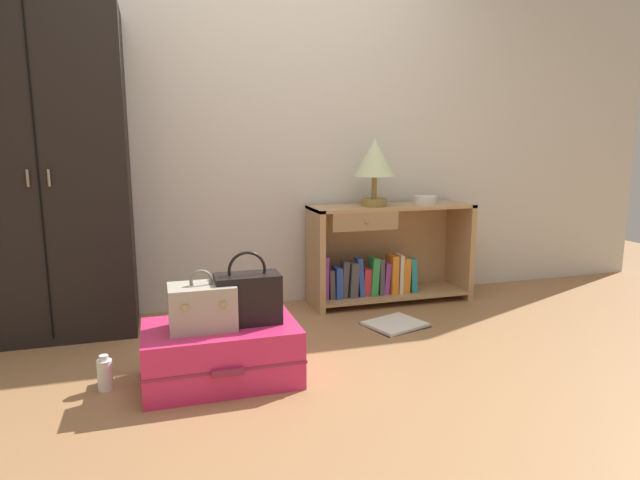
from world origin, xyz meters
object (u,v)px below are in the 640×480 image
(wardrobe, at_px, (47,175))
(bottle, at_px, (105,374))
(train_case, at_px, (202,306))
(open_book_on_floor, at_px, (395,324))
(bookshelf, at_px, (384,256))
(handbag, at_px, (248,297))
(table_lamp, at_px, (375,161))
(bowl, at_px, (425,200))
(suitcase_large, at_px, (221,353))

(wardrobe, distance_m, bottle, 1.26)
(train_case, height_order, open_book_on_floor, train_case)
(bookshelf, relative_size, handbag, 3.32)
(bookshelf, height_order, table_lamp, table_lamp)
(bowl, relative_size, handbag, 0.47)
(table_lamp, xyz_separation_m, handbag, (-1.03, -0.94, -0.60))
(table_lamp, distance_m, bowl, 0.49)
(wardrobe, xyz_separation_m, train_case, (0.76, -0.94, -0.55))
(bowl, height_order, open_book_on_floor, bowl)
(suitcase_large, bearing_deg, bookshelf, 37.79)
(bowl, bearing_deg, bottle, -156.26)
(table_lamp, relative_size, handbag, 1.32)
(bowl, relative_size, open_book_on_floor, 0.40)
(suitcase_large, xyz_separation_m, bottle, (-0.52, 0.05, -0.06))
(wardrobe, distance_m, train_case, 1.33)
(train_case, bearing_deg, open_book_on_floor, 21.98)
(suitcase_large, relative_size, handbag, 2.09)
(train_case, bearing_deg, wardrobe, 128.75)
(bowl, relative_size, train_case, 0.54)
(wardrobe, relative_size, bowl, 11.53)
(suitcase_large, distance_m, bottle, 0.53)
(handbag, bearing_deg, train_case, -174.70)
(train_case, bearing_deg, bookshelf, 36.63)
(bottle, bearing_deg, table_lamp, 27.81)
(handbag, xyz_separation_m, bottle, (-0.65, 0.05, -0.32))
(wardrobe, relative_size, open_book_on_floor, 4.56)
(table_lamp, relative_size, suitcase_large, 0.63)
(handbag, height_order, open_book_on_floor, handbag)
(train_case, height_order, handbag, handbag)
(bowl, bearing_deg, bookshelf, 178.63)
(suitcase_large, height_order, handbag, handbag)
(table_lamp, height_order, open_book_on_floor, table_lamp)
(bowl, height_order, suitcase_large, bowl)
(wardrobe, relative_size, handbag, 5.40)
(open_book_on_floor, bearing_deg, handbag, -154.78)
(wardrobe, relative_size, suitcase_large, 2.59)
(bowl, xyz_separation_m, suitcase_large, (-1.56, -0.97, -0.58))
(handbag, bearing_deg, table_lamp, 42.41)
(suitcase_large, distance_m, train_case, 0.25)
(suitcase_large, xyz_separation_m, train_case, (-0.08, -0.02, 0.24))
(handbag, distance_m, bottle, 0.73)
(table_lamp, relative_size, train_case, 1.52)
(suitcase_large, bearing_deg, handbag, -0.06)
(wardrobe, xyz_separation_m, suitcase_large, (0.84, -0.92, -0.79))
(bookshelf, distance_m, table_lamp, 0.68)
(handbag, height_order, bottle, handbag)
(suitcase_large, xyz_separation_m, open_book_on_floor, (1.11, 0.46, -0.13))
(bottle, height_order, open_book_on_floor, bottle)
(bottle, xyz_separation_m, open_book_on_floor, (1.64, 0.41, -0.07))
(bottle, bearing_deg, bookshelf, 27.43)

